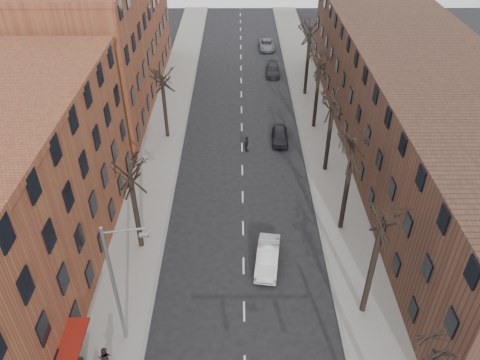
{
  "coord_description": "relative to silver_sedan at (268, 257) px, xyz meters",
  "views": [
    {
      "loc": [
        -0.33,
        -7.42,
        24.53
      ],
      "look_at": [
        -0.24,
        20.93,
        4.0
      ],
      "focal_mm": 35.0,
      "sensor_mm": 36.0,
      "label": 1
    }
  ],
  "objects": [
    {
      "name": "streetlight",
      "position": [
        -8.73,
        -6.15,
        4.29
      ],
      "size": [
        2.45,
        0.22,
        9.03
      ],
      "color": "slate",
      "rests_on": "ground"
    },
    {
      "name": "pedestrian_b",
      "position": [
        -9.62,
        -8.07,
        0.21
      ],
      "size": [
        0.79,
        0.63,
        1.57
      ],
      "primitive_type": "imported",
      "rotation": [
        0.0,
        0.0,
        3.1
      ],
      "color": "black",
      "rests_on": "sidewalk_left"
    },
    {
      "name": "tree_right_f",
      "position": [
        5.9,
        27.85,
        -0.72
      ],
      "size": [
        5.2,
        5.2,
        11.6
      ],
      "primitive_type": null,
      "color": "black",
      "rests_on": "ground"
    },
    {
      "name": "building_left_far",
      "position": [
        -17.7,
        27.85,
        6.28
      ],
      "size": [
        12.0,
        28.0,
        14.0
      ],
      "primitive_type": "cube",
      "color": "brown",
      "rests_on": "ground"
    },
    {
      "name": "tree_right_b",
      "position": [
        5.9,
        -4.15,
        -0.72
      ],
      "size": [
        5.2,
        5.2,
        10.8
      ],
      "primitive_type": null,
      "color": "black",
      "rests_on": "ground"
    },
    {
      "name": "parked_car_mid",
      "position": [
        2.41,
        33.7,
        -0.11
      ],
      "size": [
        1.89,
        4.26,
        1.22
      ],
      "primitive_type": "imported",
      "rotation": [
        0.0,
        0.0,
        -0.04
      ],
      "color": "#222028",
      "rests_on": "ground"
    },
    {
      "name": "parked_car_far",
      "position": [
        2.1,
        43.04,
        -0.08
      ],
      "size": [
        2.13,
        4.59,
        1.27
      ],
      "primitive_type": "imported",
      "rotation": [
        0.0,
        0.0,
        0.0
      ],
      "color": "slate",
      "rests_on": "ground"
    },
    {
      "name": "building_right",
      "position": [
        14.3,
        13.85,
        4.28
      ],
      "size": [
        12.0,
        50.0,
        10.0
      ],
      "primitive_type": "cube",
      "color": "#4A3022",
      "rests_on": "ground"
    },
    {
      "name": "sidewalk_right",
      "position": [
        6.3,
        18.85,
        -0.65
      ],
      "size": [
        4.0,
        90.0,
        0.15
      ],
      "primitive_type": "cube",
      "color": "gray",
      "rests_on": "ground"
    },
    {
      "name": "parked_car_near",
      "position": [
        2.1,
        16.93,
        -0.05
      ],
      "size": [
        1.73,
        4.0,
        1.34
      ],
      "primitive_type": "imported",
      "rotation": [
        0.0,
        0.0,
        -0.04
      ],
      "color": "black",
      "rests_on": "ground"
    },
    {
      "name": "tree_right_d",
      "position": [
        5.9,
        11.85,
        -0.72
      ],
      "size": [
        5.2,
        5.2,
        10.0
      ],
      "primitive_type": null,
      "color": "black",
      "rests_on": "ground"
    },
    {
      "name": "tree_right_e",
      "position": [
        5.9,
        19.85,
        -0.72
      ],
      "size": [
        5.2,
        5.2,
        10.8
      ],
      "primitive_type": null,
      "color": "black",
      "rests_on": "ground"
    },
    {
      "name": "tree_left_a",
      "position": [
        -9.3,
        1.85,
        -0.72
      ],
      "size": [
        5.2,
        5.2,
        9.5
      ],
      "primitive_type": null,
      "color": "black",
      "rests_on": "ground"
    },
    {
      "name": "pedestrian_crossing",
      "position": [
        -1.27,
        15.15,
        0.09
      ],
      "size": [
        0.68,
        1.03,
        1.63
      ],
      "primitive_type": "imported",
      "rotation": [
        0.0,
        0.0,
        1.25
      ],
      "color": "black",
      "rests_on": "ground"
    },
    {
      "name": "silver_sedan",
      "position": [
        0.0,
        0.0,
        0.0
      ],
      "size": [
        2.09,
        4.54,
        1.44
      ],
      "primitive_type": "imported",
      "rotation": [
        0.0,
        0.0,
        -0.13
      ],
      "color": "silver",
      "rests_on": "ground"
    },
    {
      "name": "tree_right_c",
      "position": [
        5.9,
        3.85,
        -0.72
      ],
      "size": [
        5.2,
        5.2,
        11.6
      ],
      "primitive_type": null,
      "color": "black",
      "rests_on": "ground"
    },
    {
      "name": "sidewalk_left",
      "position": [
        -9.7,
        18.85,
        -0.65
      ],
      "size": [
        4.0,
        90.0,
        0.15
      ],
      "primitive_type": "cube",
      "color": "gray",
      "rests_on": "ground"
    },
    {
      "name": "tree_left_b",
      "position": [
        -9.3,
        17.85,
        -0.72
      ],
      "size": [
        5.2,
        5.2,
        9.5
      ],
      "primitive_type": null,
      "color": "black",
      "rests_on": "ground"
    }
  ]
}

